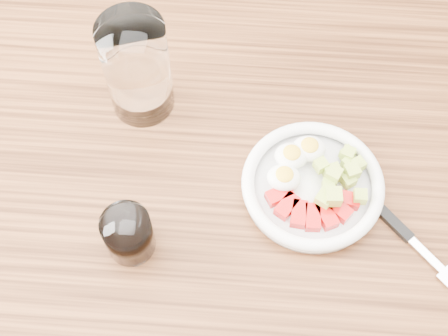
% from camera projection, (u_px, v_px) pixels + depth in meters
% --- Properties ---
extents(ground, '(4.00, 4.00, 0.00)m').
position_uv_depth(ground, '(228.00, 317.00, 1.57)').
color(ground, brown).
rests_on(ground, ground).
extents(dining_table, '(1.50, 0.90, 0.77)m').
position_uv_depth(dining_table, '(230.00, 212.00, 0.98)').
color(dining_table, brown).
rests_on(dining_table, ground).
extents(bowl, '(0.20, 0.20, 0.05)m').
position_uv_depth(bowl, '(312.00, 183.00, 0.87)').
color(bowl, white).
rests_on(bowl, dining_table).
extents(fork, '(0.16, 0.17, 0.01)m').
position_uv_depth(fork, '(398.00, 227.00, 0.85)').
color(fork, black).
rests_on(fork, dining_table).
extents(water_glass, '(0.09, 0.09, 0.17)m').
position_uv_depth(water_glass, '(137.00, 68.00, 0.88)').
color(water_glass, white).
rests_on(water_glass, dining_table).
extents(coffee_glass, '(0.07, 0.07, 0.07)m').
position_uv_depth(coffee_glass, '(128.00, 234.00, 0.81)').
color(coffee_glass, white).
rests_on(coffee_glass, dining_table).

